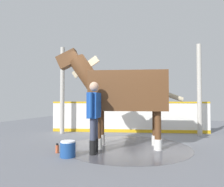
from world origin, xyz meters
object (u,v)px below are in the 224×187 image
Objects in this scene: handler at (94,112)px; bottle_shampoo at (71,149)px; bottle_spray at (57,149)px; horse at (123,91)px; wash_bucket at (68,149)px.

bottle_shampoo is (0.52, 0.13, -0.85)m from handler.
handler reaches higher than bottle_shampoo.
bottle_shampoo is at bearing -163.65° from bottle_spray.
horse reaches higher than bottle_shampoo.
bottle_spray is (1.28, 1.08, -1.34)m from horse.
handler is at bearing 49.18° from horse.
horse is at bearing -134.71° from bottle_shampoo.
handler is 1.20m from bottle_spray.
wash_bucket reaches higher than bottle_shampoo.
handler is 4.79× the size of wash_bucket.
handler is 1.01m from bottle_shampoo.
wash_bucket is 0.46m from bottle_spray.
bottle_shampoo is (0.10, -0.31, -0.08)m from wash_bucket.
handler is 8.74× the size of bottle_shampoo.
bottle_spray is at bearing -173.25° from handler.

